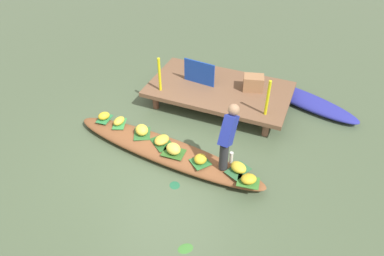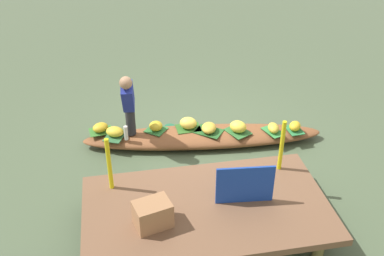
# 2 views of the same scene
# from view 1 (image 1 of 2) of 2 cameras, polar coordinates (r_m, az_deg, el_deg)

# --- Properties ---
(canal_water) EXTENTS (40.00, 40.00, 0.00)m
(canal_water) POSITION_cam_1_polar(r_m,az_deg,el_deg) (6.92, -4.33, -4.42)
(canal_water) COLOR #495A3F
(canal_water) RESTS_ON ground
(dock_platform) EXTENTS (3.20, 1.80, 0.44)m
(dock_platform) POSITION_cam_1_polar(r_m,az_deg,el_deg) (8.09, 4.46, 6.26)
(dock_platform) COLOR brown
(dock_platform) RESTS_ON ground
(vendor_boat) EXTENTS (4.17, 1.14, 0.25)m
(vendor_boat) POSITION_cam_1_polar(r_m,az_deg,el_deg) (6.83, -4.38, -3.66)
(vendor_boat) COLOR brown
(vendor_boat) RESTS_ON ground
(moored_boat) EXTENTS (2.76, 1.52, 0.22)m
(moored_boat) POSITION_cam_1_polar(r_m,az_deg,el_deg) (8.61, 17.62, 4.49)
(moored_boat) COLOR #292D95
(moored_boat) RESTS_ON ground
(leaf_mat_0) EXTENTS (0.43, 0.33, 0.01)m
(leaf_mat_0) POSITION_cam_1_polar(r_m,az_deg,el_deg) (6.58, -3.03, -4.03)
(leaf_mat_0) COLOR #306023
(leaf_mat_0) RESTS_ON vendor_boat
(banana_bunch_0) EXTENTS (0.37, 0.34, 0.20)m
(banana_bunch_0) POSITION_cam_1_polar(r_m,az_deg,el_deg) (6.52, -3.05, -3.40)
(banana_bunch_0) COLOR #F9D24E
(banana_bunch_0) RESTS_ON vendor_boat
(leaf_mat_1) EXTENTS (0.44, 0.51, 0.01)m
(leaf_mat_1) POSITION_cam_1_polar(r_m,az_deg,el_deg) (6.30, 7.52, -6.88)
(leaf_mat_1) COLOR #2F633A
(leaf_mat_1) RESTS_ON vendor_boat
(banana_bunch_1) EXTENTS (0.37, 0.33, 0.16)m
(banana_bunch_1) POSITION_cam_1_polar(r_m,az_deg,el_deg) (6.24, 7.59, -6.38)
(banana_bunch_1) COLOR yellow
(banana_bunch_1) RESTS_ON vendor_boat
(leaf_mat_2) EXTENTS (0.45, 0.44, 0.01)m
(leaf_mat_2) POSITION_cam_1_polar(r_m,az_deg,el_deg) (6.40, 1.37, -5.57)
(leaf_mat_2) COLOR #2E6F33
(leaf_mat_2) RESTS_ON vendor_boat
(banana_bunch_2) EXTENTS (0.27, 0.28, 0.16)m
(banana_bunch_2) POSITION_cam_1_polar(r_m,az_deg,el_deg) (6.34, 1.38, -5.08)
(banana_bunch_2) COLOR gold
(banana_bunch_2) RESTS_ON vendor_boat
(leaf_mat_3) EXTENTS (0.55, 0.52, 0.01)m
(leaf_mat_3) POSITION_cam_1_polar(r_m,az_deg,el_deg) (6.81, -4.92, -2.40)
(leaf_mat_3) COLOR #255825
(leaf_mat_3) RESTS_ON vendor_boat
(banana_bunch_3) EXTENTS (0.34, 0.38, 0.14)m
(banana_bunch_3) POSITION_cam_1_polar(r_m,az_deg,el_deg) (6.76, -4.95, -1.95)
(banana_bunch_3) COLOR gold
(banana_bunch_3) RESTS_ON vendor_boat
(leaf_mat_4) EXTENTS (0.46, 0.50, 0.01)m
(leaf_mat_4) POSITION_cam_1_polar(r_m,az_deg,el_deg) (7.06, -8.13, -0.92)
(leaf_mat_4) COLOR #2F6730
(leaf_mat_4) RESTS_ON vendor_boat
(banana_bunch_4) EXTENTS (0.38, 0.38, 0.20)m
(banana_bunch_4) POSITION_cam_1_polar(r_m,az_deg,el_deg) (7.00, -8.20, -0.31)
(banana_bunch_4) COLOR yellow
(banana_bunch_4) RESTS_ON vendor_boat
(leaf_mat_5) EXTENTS (0.35, 0.45, 0.01)m
(leaf_mat_5) POSITION_cam_1_polar(r_m,az_deg,el_deg) (7.39, -11.75, 0.71)
(leaf_mat_5) COLOR #358541
(leaf_mat_5) RESTS_ON vendor_boat
(banana_bunch_5) EXTENTS (0.21, 0.30, 0.14)m
(banana_bunch_5) POSITION_cam_1_polar(r_m,az_deg,el_deg) (7.35, -11.82, 1.14)
(banana_bunch_5) COLOR gold
(banana_bunch_5) RESTS_ON vendor_boat
(leaf_mat_6) EXTENTS (0.27, 0.36, 0.01)m
(leaf_mat_6) POSITION_cam_1_polar(r_m,az_deg,el_deg) (7.59, -14.09, 1.47)
(leaf_mat_6) COLOR #2B7841
(leaf_mat_6) RESTS_ON vendor_boat
(banana_bunch_6) EXTENTS (0.29, 0.31, 0.16)m
(banana_bunch_6) POSITION_cam_1_polar(r_m,az_deg,el_deg) (7.55, -14.18, 1.93)
(banana_bunch_6) COLOR yellow
(banana_bunch_6) RESTS_ON vendor_boat
(leaf_mat_7) EXTENTS (0.41, 0.34, 0.01)m
(leaf_mat_7) POSITION_cam_1_polar(r_m,az_deg,el_deg) (6.14, 9.16, -8.66)
(leaf_mat_7) COLOR #37742C
(leaf_mat_7) RESTS_ON vendor_boat
(banana_bunch_7) EXTENTS (0.35, 0.33, 0.15)m
(banana_bunch_7) POSITION_cam_1_polar(r_m,az_deg,el_deg) (6.09, 9.23, -8.20)
(banana_bunch_7) COLOR gold
(banana_bunch_7) RESTS_ON vendor_boat
(vendor_person) EXTENTS (0.23, 0.52, 1.20)m
(vendor_person) POSITION_cam_1_polar(r_m,az_deg,el_deg) (5.94, 5.88, -1.10)
(vendor_person) COLOR #28282D
(vendor_person) RESTS_ON vendor_boat
(water_bottle) EXTENTS (0.07, 0.07, 0.25)m
(water_bottle) POSITION_cam_1_polar(r_m,az_deg,el_deg) (6.34, 6.42, -4.85)
(water_bottle) COLOR silver
(water_bottle) RESTS_ON vendor_boat
(market_banner) EXTENTS (0.76, 0.10, 0.55)m
(market_banner) POSITION_cam_1_polar(r_m,az_deg,el_deg) (8.05, 1.18, 9.03)
(market_banner) COLOR #183C9F
(market_banner) RESTS_ON dock_platform
(railing_post_west) EXTENTS (0.06, 0.06, 0.79)m
(railing_post_west) POSITION_cam_1_polar(r_m,az_deg,el_deg) (7.77, -5.32, 8.69)
(railing_post_west) COLOR yellow
(railing_post_west) RESTS_ON dock_platform
(railing_post_east) EXTENTS (0.06, 0.06, 0.79)m
(railing_post_east) POSITION_cam_1_polar(r_m,az_deg,el_deg) (7.13, 12.25, 4.80)
(railing_post_east) COLOR yellow
(railing_post_east) RESTS_ON dock_platform
(produce_crate) EXTENTS (0.51, 0.42, 0.34)m
(produce_crate) POSITION_cam_1_polar(r_m,az_deg,el_deg) (8.00, 9.98, 7.27)
(produce_crate) COLOR #9E6E49
(produce_crate) RESTS_ON dock_platform
(drifting_plant_0) EXTENTS (0.27, 0.27, 0.01)m
(drifting_plant_0) POSITION_cam_1_polar(r_m,az_deg,el_deg) (6.36, -2.85, -9.30)
(drifting_plant_0) COLOR #21633F
(drifting_plant_0) RESTS_ON ground
(drifting_plant_1) EXTENTS (0.29, 0.29, 0.01)m
(drifting_plant_1) POSITION_cam_1_polar(r_m,az_deg,el_deg) (5.59, -1.07, -19.05)
(drifting_plant_1) COLOR #3D7C31
(drifting_plant_1) RESTS_ON ground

